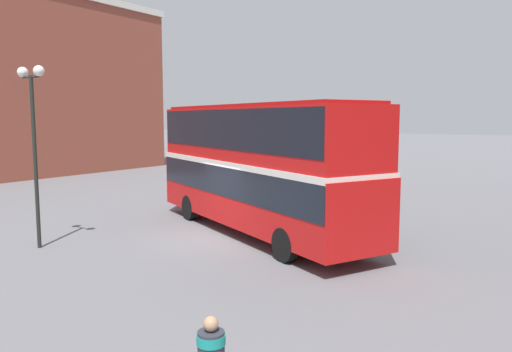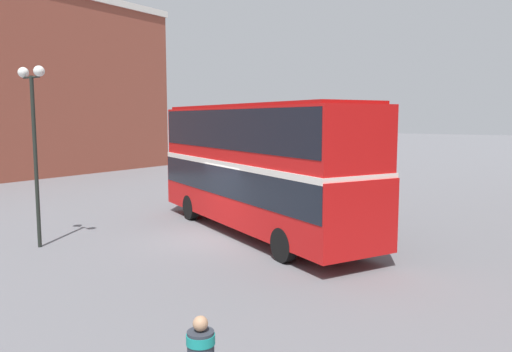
% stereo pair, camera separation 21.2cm
% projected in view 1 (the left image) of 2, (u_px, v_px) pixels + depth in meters
% --- Properties ---
extents(ground_plane, '(240.00, 240.00, 0.00)m').
position_uv_depth(ground_plane, '(210.00, 239.00, 17.00)').
color(ground_plane, slate).
extents(double_decker_bus, '(11.18, 7.24, 4.58)m').
position_uv_depth(double_decker_bus, '(256.00, 160.00, 17.66)').
color(double_decker_bus, red).
rests_on(double_decker_bus, ground_plane).
extents(parked_car_kerb_near, '(4.42, 2.23, 1.46)m').
position_uv_depth(parked_car_kerb_near, '(254.00, 165.00, 36.01)').
color(parked_car_kerb_near, silver).
rests_on(parked_car_kerb_near, ground_plane).
extents(street_lamp_twin_globe, '(1.17, 0.33, 5.69)m').
position_uv_depth(street_lamp_twin_globe, '(33.00, 119.00, 15.43)').
color(street_lamp_twin_globe, black).
rests_on(street_lamp_twin_globe, ground_plane).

